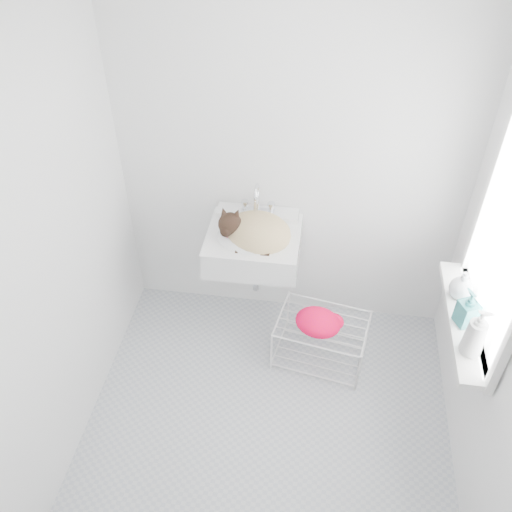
# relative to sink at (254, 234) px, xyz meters

# --- Properties ---
(floor) EXTENTS (2.20, 2.00, 0.02)m
(floor) POSITION_rel_sink_xyz_m (0.20, -0.74, -0.85)
(floor) COLOR #B0B4B7
(floor) RESTS_ON ground
(back_wall) EXTENTS (2.20, 0.02, 2.50)m
(back_wall) POSITION_rel_sink_xyz_m (0.20, 0.26, 0.40)
(back_wall) COLOR silver
(back_wall) RESTS_ON ground
(right_wall) EXTENTS (0.02, 2.00, 2.50)m
(right_wall) POSITION_rel_sink_xyz_m (1.30, -0.74, 0.40)
(right_wall) COLOR silver
(right_wall) RESTS_ON ground
(left_wall) EXTENTS (0.02, 2.00, 2.50)m
(left_wall) POSITION_rel_sink_xyz_m (-0.90, -0.74, 0.40)
(left_wall) COLOR silver
(left_wall) RESTS_ON ground
(window_glass) EXTENTS (0.01, 0.80, 1.00)m
(window_glass) POSITION_rel_sink_xyz_m (1.28, -0.54, 0.50)
(window_glass) COLOR white
(window_glass) RESTS_ON right_wall
(window_frame) EXTENTS (0.04, 0.90, 1.10)m
(window_frame) POSITION_rel_sink_xyz_m (1.27, -0.54, 0.50)
(window_frame) COLOR white
(window_frame) RESTS_ON right_wall
(windowsill) EXTENTS (0.16, 0.88, 0.04)m
(windowsill) POSITION_rel_sink_xyz_m (1.21, -0.54, -0.02)
(windowsill) COLOR white
(windowsill) RESTS_ON right_wall
(sink) EXTENTS (0.58, 0.51, 0.23)m
(sink) POSITION_rel_sink_xyz_m (0.00, 0.00, 0.00)
(sink) COLOR white
(sink) RESTS_ON back_wall
(faucet) EXTENTS (0.21, 0.15, 0.21)m
(faucet) POSITION_rel_sink_xyz_m (0.00, 0.18, 0.14)
(faucet) COLOR silver
(faucet) RESTS_ON sink
(cat) EXTENTS (0.48, 0.43, 0.27)m
(cat) POSITION_rel_sink_xyz_m (0.01, -0.02, 0.04)
(cat) COLOR tan
(cat) RESTS_ON sink
(wire_rack) EXTENTS (0.63, 0.49, 0.34)m
(wire_rack) POSITION_rel_sink_xyz_m (0.48, -0.21, -0.70)
(wire_rack) COLOR silver
(wire_rack) RESTS_ON floor
(towel) EXTENTS (0.35, 0.29, 0.12)m
(towel) POSITION_rel_sink_xyz_m (0.45, -0.27, -0.48)
(towel) COLOR red
(towel) RESTS_ON wire_rack
(bottle_a) EXTENTS (0.11, 0.11, 0.24)m
(bottle_a) POSITION_rel_sink_xyz_m (1.20, -0.77, 0.00)
(bottle_a) COLOR silver
(bottle_a) RESTS_ON windowsill
(bottle_b) EXTENTS (0.13, 0.13, 0.21)m
(bottle_b) POSITION_rel_sink_xyz_m (1.20, -0.58, 0.00)
(bottle_b) COLOR #297576
(bottle_b) RESTS_ON windowsill
(bottle_c) EXTENTS (0.15, 0.15, 0.17)m
(bottle_c) POSITION_rel_sink_xyz_m (1.20, -0.38, 0.00)
(bottle_c) COLOR silver
(bottle_c) RESTS_ON windowsill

